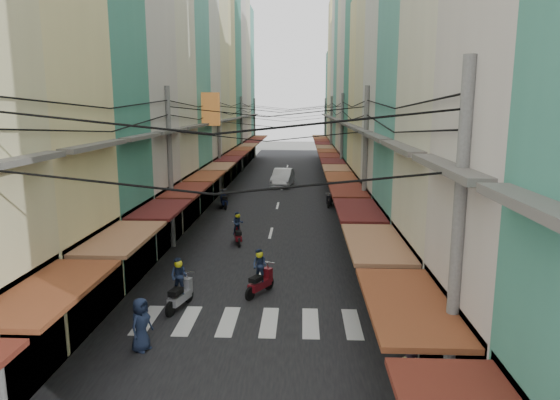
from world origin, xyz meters
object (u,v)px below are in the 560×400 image
(white_car, at_px, (283,186))
(market_umbrella, at_px, (451,245))
(bicycle, at_px, (412,270))
(traffic_sign, at_px, (393,226))

(white_car, bearing_deg, market_umbrella, -69.60)
(bicycle, distance_m, traffic_sign, 2.14)
(white_car, bearing_deg, traffic_sign, -69.76)
(bicycle, xyz_separation_m, traffic_sign, (-0.81, 0.69, 1.85))
(white_car, relative_size, market_umbrella, 2.15)
(white_car, distance_m, traffic_sign, 23.53)
(bicycle, relative_size, traffic_sign, 0.68)
(white_car, relative_size, bicycle, 3.13)
(bicycle, xyz_separation_m, market_umbrella, (0.45, -3.84, 2.26))
(white_car, xyz_separation_m, bicycle, (6.74, -23.39, 0.00))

